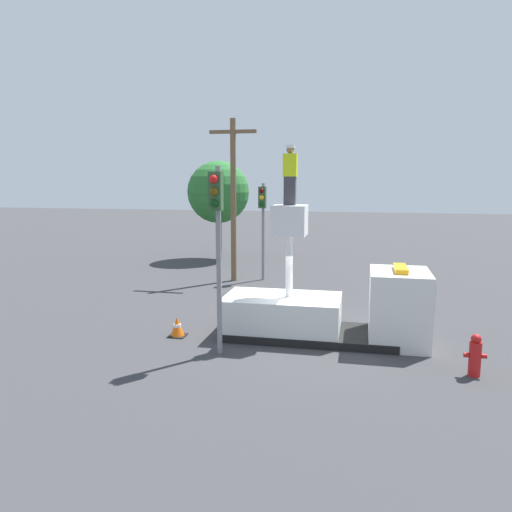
# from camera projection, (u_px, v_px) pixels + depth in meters

# --- Properties ---
(ground_plane) EXTENTS (120.00, 120.00, 0.00)m
(ground_plane) POSITION_uv_depth(u_px,v_px,m) (309.00, 337.00, 15.23)
(ground_plane) COLOR #38383A
(bucket_truck) EXTENTS (6.06, 2.17, 4.01)m
(bucket_truck) POSITION_uv_depth(u_px,v_px,m) (329.00, 311.00, 14.98)
(bucket_truck) COLOR black
(bucket_truck) RESTS_ON ground
(worker) EXTENTS (0.40, 0.26, 1.75)m
(worker) POSITION_uv_depth(u_px,v_px,m) (290.00, 175.00, 14.61)
(worker) COLOR #38383D
(worker) RESTS_ON bucket_truck
(traffic_light_pole) EXTENTS (0.34, 0.57, 5.12)m
(traffic_light_pole) POSITION_uv_depth(u_px,v_px,m) (217.00, 223.00, 13.13)
(traffic_light_pole) COLOR gray
(traffic_light_pole) RESTS_ON ground
(traffic_light_across) EXTENTS (0.34, 0.57, 4.59)m
(traffic_light_across) POSITION_uv_depth(u_px,v_px,m) (263.00, 212.00, 23.30)
(traffic_light_across) COLOR gray
(traffic_light_across) RESTS_ON ground
(fire_hydrant) EXTENTS (0.53, 0.29, 1.07)m
(fire_hydrant) POSITION_uv_depth(u_px,v_px,m) (475.00, 356.00, 12.14)
(fire_hydrant) COLOR red
(fire_hydrant) RESTS_ON ground
(traffic_cone_rear) EXTENTS (0.52, 0.52, 0.61)m
(traffic_cone_rear) POSITION_uv_depth(u_px,v_px,m) (177.00, 327.00, 15.28)
(traffic_cone_rear) COLOR black
(traffic_cone_rear) RESTS_ON ground
(tree_left_bg) EXTENTS (3.66, 3.66, 5.86)m
(tree_left_bg) POSITION_uv_depth(u_px,v_px,m) (218.00, 192.00, 29.50)
(tree_left_bg) COLOR brown
(tree_left_bg) RESTS_ON ground
(utility_pole) EXTENTS (2.20, 0.26, 7.52)m
(utility_pole) POSITION_uv_depth(u_px,v_px,m) (233.00, 194.00, 23.14)
(utility_pole) COLOR brown
(utility_pole) RESTS_ON ground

